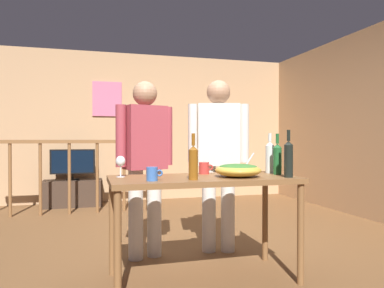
{
  "coord_description": "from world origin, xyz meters",
  "views": [
    {
      "loc": [
        -0.97,
        -3.45,
        1.06
      ],
      "look_at": [
        -0.14,
        -0.49,
        1.02
      ],
      "focal_mm": 34.43,
      "sensor_mm": 36.0,
      "label": 1
    }
  ],
  "objects_px": {
    "framed_picture": "(107,99)",
    "wine_bottle_amber": "(193,162)",
    "wine_bottle_clear": "(270,157)",
    "flat_screen_tv": "(73,162)",
    "person_standing_left": "(145,155)",
    "wine_bottle_dark": "(288,158)",
    "serving_table": "(203,188)",
    "wine_glass": "(121,162)",
    "stair_railing": "(97,168)",
    "mug_blue": "(152,174)",
    "wine_bottle_green": "(277,158)",
    "person_standing_right": "(218,151)",
    "salad_bowl": "(238,170)",
    "mug_red": "(204,168)",
    "tv_console": "(73,193)"
  },
  "relations": [
    {
      "from": "wine_glass",
      "to": "wine_bottle_amber",
      "type": "relative_size",
      "value": 0.49
    },
    {
      "from": "stair_railing",
      "to": "wine_bottle_amber",
      "type": "relative_size",
      "value": 7.36
    },
    {
      "from": "wine_glass",
      "to": "person_standing_left",
      "type": "xyz_separation_m",
      "value": [
        0.25,
        0.48,
        0.03
      ]
    },
    {
      "from": "serving_table",
      "to": "wine_bottle_amber",
      "type": "bearing_deg",
      "value": -125.97
    },
    {
      "from": "wine_bottle_amber",
      "to": "wine_glass",
      "type": "bearing_deg",
      "value": 145.27
    },
    {
      "from": "flat_screen_tv",
      "to": "person_standing_left",
      "type": "relative_size",
      "value": 0.43
    },
    {
      "from": "salad_bowl",
      "to": "stair_railing",
      "type": "bearing_deg",
      "value": 108.29
    },
    {
      "from": "wine_bottle_green",
      "to": "mug_blue",
      "type": "xyz_separation_m",
      "value": [
        -1.04,
        -0.17,
        -0.08
      ]
    },
    {
      "from": "framed_picture",
      "to": "person_standing_left",
      "type": "relative_size",
      "value": 0.37
    },
    {
      "from": "serving_table",
      "to": "mug_blue",
      "type": "distance_m",
      "value": 0.46
    },
    {
      "from": "wine_bottle_dark",
      "to": "mug_red",
      "type": "height_order",
      "value": "wine_bottle_dark"
    },
    {
      "from": "framed_picture",
      "to": "serving_table",
      "type": "bearing_deg",
      "value": -82.04
    },
    {
      "from": "wine_glass",
      "to": "mug_blue",
      "type": "xyz_separation_m",
      "value": [
        0.19,
        -0.31,
        -0.06
      ]
    },
    {
      "from": "framed_picture",
      "to": "serving_table",
      "type": "distance_m",
      "value": 3.95
    },
    {
      "from": "salad_bowl",
      "to": "person_standing_right",
      "type": "bearing_deg",
      "value": 82.16
    },
    {
      "from": "serving_table",
      "to": "stair_railing",
      "type": "bearing_deg",
      "value": 104.11
    },
    {
      "from": "framed_picture",
      "to": "wine_bottle_clear",
      "type": "xyz_separation_m",
      "value": [
        1.16,
        -3.63,
        -0.83
      ]
    },
    {
      "from": "wine_bottle_clear",
      "to": "wine_bottle_dark",
      "type": "height_order",
      "value": "wine_bottle_dark"
    },
    {
      "from": "stair_railing",
      "to": "mug_blue",
      "type": "bearing_deg",
      "value": -84.31
    },
    {
      "from": "framed_picture",
      "to": "mug_red",
      "type": "relative_size",
      "value": 4.91
    },
    {
      "from": "person_standing_right",
      "to": "tv_console",
      "type": "bearing_deg",
      "value": -48.0
    },
    {
      "from": "stair_railing",
      "to": "mug_red",
      "type": "relative_size",
      "value": 20.04
    },
    {
      "from": "wine_glass",
      "to": "person_standing_left",
      "type": "height_order",
      "value": "person_standing_left"
    },
    {
      "from": "framed_picture",
      "to": "person_standing_left",
      "type": "bearing_deg",
      "value": -86.73
    },
    {
      "from": "stair_railing",
      "to": "tv_console",
      "type": "xyz_separation_m",
      "value": [
        -0.36,
        0.64,
        -0.44
      ]
    },
    {
      "from": "wine_bottle_amber",
      "to": "wine_bottle_clear",
      "type": "xyz_separation_m",
      "value": [
        0.76,
        0.32,
        0.01
      ]
    },
    {
      "from": "wine_bottle_clear",
      "to": "person_standing_right",
      "type": "distance_m",
      "value": 0.56
    },
    {
      "from": "serving_table",
      "to": "wine_glass",
      "type": "relative_size",
      "value": 8.76
    },
    {
      "from": "serving_table",
      "to": "wine_glass",
      "type": "height_order",
      "value": "wine_glass"
    },
    {
      "from": "salad_bowl",
      "to": "framed_picture",
      "type": "bearing_deg",
      "value": 101.43
    },
    {
      "from": "serving_table",
      "to": "wine_glass",
      "type": "bearing_deg",
      "value": 165.93
    },
    {
      "from": "framed_picture",
      "to": "wine_bottle_amber",
      "type": "distance_m",
      "value": 4.05
    },
    {
      "from": "stair_railing",
      "to": "flat_screen_tv",
      "type": "height_order",
      "value": "stair_railing"
    },
    {
      "from": "mug_blue",
      "to": "flat_screen_tv",
      "type": "bearing_deg",
      "value": 100.38
    },
    {
      "from": "stair_railing",
      "to": "tv_console",
      "type": "bearing_deg",
      "value": 119.47
    },
    {
      "from": "framed_picture",
      "to": "stair_railing",
      "type": "bearing_deg",
      "value": -101.3
    },
    {
      "from": "salad_bowl",
      "to": "person_standing_left",
      "type": "height_order",
      "value": "person_standing_left"
    },
    {
      "from": "salad_bowl",
      "to": "mug_blue",
      "type": "height_order",
      "value": "salad_bowl"
    },
    {
      "from": "tv_console",
      "to": "wine_bottle_amber",
      "type": "bearing_deg",
      "value": -75.49
    },
    {
      "from": "serving_table",
      "to": "wine_bottle_dark",
      "type": "xyz_separation_m",
      "value": [
        0.6,
        -0.21,
        0.23
      ]
    },
    {
      "from": "mug_blue",
      "to": "mug_red",
      "type": "height_order",
      "value": "mug_red"
    },
    {
      "from": "framed_picture",
      "to": "wine_bottle_green",
      "type": "relative_size",
      "value": 1.78
    },
    {
      "from": "wine_bottle_dark",
      "to": "serving_table",
      "type": "bearing_deg",
      "value": 160.52
    },
    {
      "from": "tv_console",
      "to": "stair_railing",
      "type": "bearing_deg",
      "value": -60.53
    },
    {
      "from": "salad_bowl",
      "to": "wine_bottle_clear",
      "type": "xyz_separation_m",
      "value": [
        0.38,
        0.22,
        0.08
      ]
    },
    {
      "from": "mug_blue",
      "to": "person_standing_right",
      "type": "distance_m",
      "value": 1.11
    },
    {
      "from": "stair_railing",
      "to": "wine_bottle_dark",
      "type": "xyz_separation_m",
      "value": [
        1.31,
        -3.05,
        0.27
      ]
    },
    {
      "from": "framed_picture",
      "to": "tv_console",
      "type": "xyz_separation_m",
      "value": [
        -0.55,
        -0.29,
        -1.54
      ]
    },
    {
      "from": "mug_red",
      "to": "salad_bowl",
      "type": "bearing_deg",
      "value": -59.75
    },
    {
      "from": "framed_picture",
      "to": "wine_bottle_dark",
      "type": "distance_m",
      "value": 4.22
    }
  ]
}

